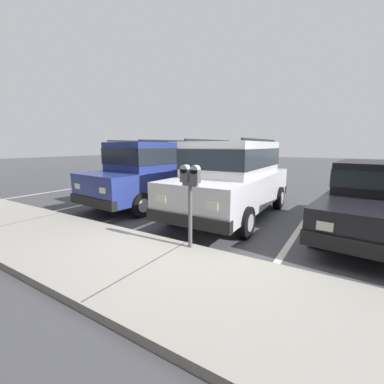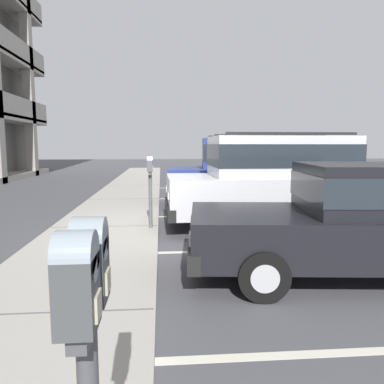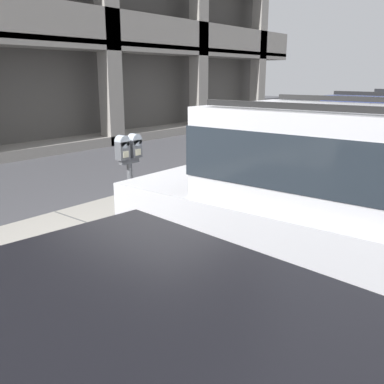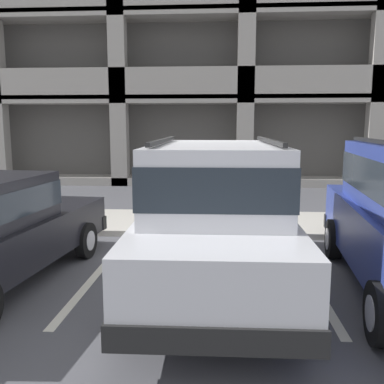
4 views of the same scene
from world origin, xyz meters
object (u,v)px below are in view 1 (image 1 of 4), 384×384
object	(u,v)px
silver_suv	(233,176)
red_sedan	(376,197)
dark_hatchback	(156,170)
parking_meter_near	(190,187)

from	to	relation	value
silver_suv	red_sedan	size ratio (longest dim) A/B	1.04
silver_suv	red_sedan	bearing A→B (deg)	-177.36
silver_suv	dark_hatchback	bearing A→B (deg)	-3.05
red_sedan	parking_meter_near	distance (m)	4.05
silver_suv	red_sedan	distance (m)	3.17
silver_suv	dark_hatchback	world-z (taller)	same
dark_hatchback	parking_meter_near	size ratio (longest dim) A/B	3.42
dark_hatchback	parking_meter_near	distance (m)	4.21
red_sedan	parking_meter_near	size ratio (longest dim) A/B	3.21
dark_hatchback	silver_suv	bearing A→B (deg)	-176.84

